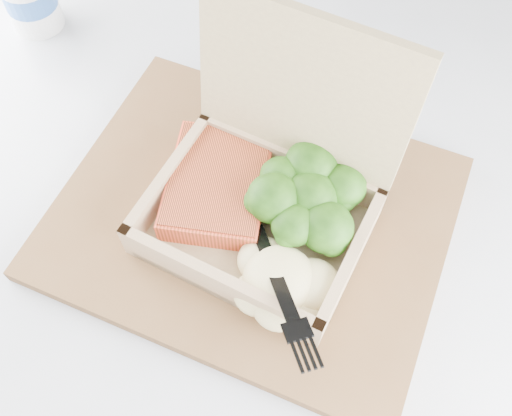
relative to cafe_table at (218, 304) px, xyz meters
The scene contains 9 objects.
floor 0.70m from the cafe_table, 104.13° to the left, with size 4.00×4.00×0.00m, color #9A999F.
cafe_table is the anchor object (origin of this frame).
serving_tray 0.21m from the cafe_table, 51.15° to the left, with size 0.38×0.30×0.02m, color brown.
takeout_container 0.27m from the cafe_table, 50.18° to the left, with size 0.21×0.19×0.19m.
salmon_fillet 0.24m from the cafe_table, 101.14° to the left, with size 0.10×0.13×0.03m, color #F24E2F.
broccoli_pile 0.26m from the cafe_table, 37.04° to the left, with size 0.12×0.12×0.04m, color #347319, non-canonical shape.
mashed_potatoes 0.26m from the cafe_table, 12.47° to the right, with size 0.10×0.09×0.04m, color beige.
plastic_fork 0.26m from the cafe_table, ahead, with size 0.13×0.12×0.03m.
receipt 0.32m from the cafe_table, 89.80° to the left, with size 0.07×0.13×0.00m, color white.
Camera 1 is at (0.28, -0.61, 1.26)m, focal length 40.00 mm.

